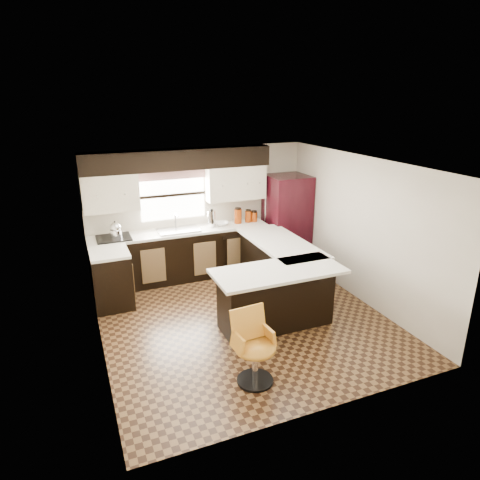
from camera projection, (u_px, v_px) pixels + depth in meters
name	position (u px, v px, depth m)	size (l,w,h in m)	color
floor	(243.00, 319.00, 6.65)	(4.40, 4.40, 0.00)	#49301A
ceiling	(244.00, 164.00, 5.87)	(4.40, 4.40, 0.00)	silver
wall_back	(199.00, 210.00, 8.19)	(4.40, 4.40, 0.00)	beige
wall_front	(327.00, 314.00, 4.34)	(4.40, 4.40, 0.00)	beige
wall_left	(94.00, 267.00, 5.51)	(4.40, 4.40, 0.00)	beige
wall_right	(361.00, 230.00, 7.02)	(4.40, 4.40, 0.00)	beige
base_cab_back	(182.00, 255.00, 8.00)	(3.30, 0.60, 0.90)	black
base_cab_left	(112.00, 280.00, 6.95)	(0.60, 0.70, 0.90)	black
counter_back	(181.00, 231.00, 7.85)	(3.30, 0.60, 0.04)	silver
counter_left	(109.00, 253.00, 6.80)	(0.60, 0.70, 0.04)	silver
soffit	(179.00, 159.00, 7.56)	(3.40, 0.35, 0.36)	black
upper_cab_left	(110.00, 193.00, 7.28)	(0.94, 0.35, 0.64)	beige
upper_cab_right	(235.00, 183.00, 8.11)	(1.14, 0.35, 0.64)	beige
window_pane	(173.00, 195.00, 7.87)	(1.20, 0.02, 0.90)	white
valance	(172.00, 174.00, 7.71)	(1.30, 0.06, 0.18)	#D19B93
sink	(178.00, 230.00, 7.80)	(0.75, 0.45, 0.03)	#B2B2B7
dishwasher	(237.00, 254.00, 8.12)	(0.58, 0.03, 0.78)	black
cooktop	(114.00, 238.00, 7.39)	(0.58, 0.50, 0.03)	black
peninsula_long	(277.00, 269.00, 7.37)	(0.60, 1.95, 0.90)	black
peninsula_return	(276.00, 298.00, 6.33)	(1.65, 0.60, 0.90)	black
counter_pen_long	(281.00, 243.00, 7.24)	(0.84, 1.95, 0.04)	silver
counter_pen_return	(278.00, 271.00, 6.09)	(1.89, 0.84, 0.04)	silver
refrigerator	(287.00, 221.00, 8.53)	(0.78, 0.75, 1.83)	black
bar_chair	(255.00, 349.00, 5.06)	(0.49, 0.49, 0.91)	orange
kettle	(115.00, 229.00, 7.36)	(0.21, 0.21, 0.29)	silver
percolator	(212.00, 219.00, 8.01)	(0.15, 0.15, 0.31)	silver
mixing_bowl	(222.00, 224.00, 8.12)	(0.26, 0.26, 0.06)	white
canister_large	(238.00, 216.00, 8.23)	(0.14, 0.14, 0.28)	#893008
canister_med	(248.00, 217.00, 8.31)	(0.12, 0.12, 0.22)	#893008
canister_small	(254.00, 217.00, 8.36)	(0.13, 0.13, 0.18)	#893008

